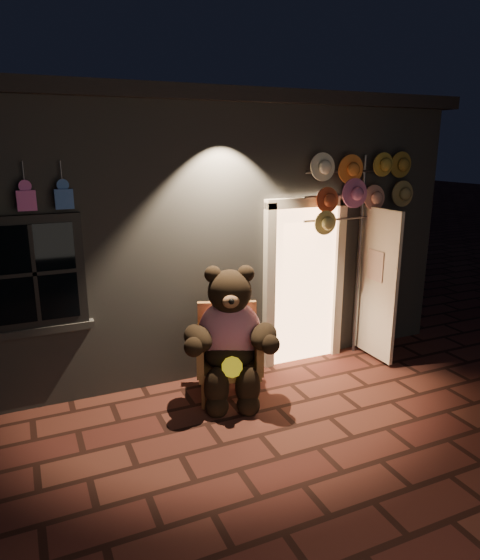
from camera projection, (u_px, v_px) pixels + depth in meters
ground at (260, 435)px, 5.02m from camera, size 60.00×60.00×0.00m
shop_building at (152, 215)px, 8.08m from camera, size 7.30×5.95×3.51m
wicker_armchair at (228, 351)px, 5.77m from camera, size 0.89×0.85×1.06m
teddy_bear at (230, 337)px, 5.58m from camera, size 1.09×1.02×1.58m
hat_rack at (360, 189)px, 6.35m from camera, size 1.61×0.22×2.73m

